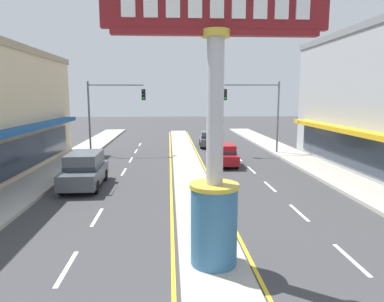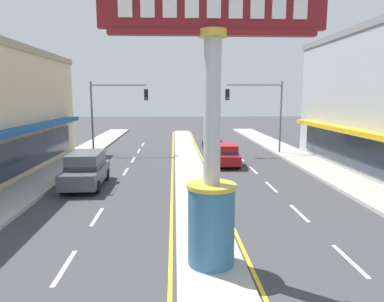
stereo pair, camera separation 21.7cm
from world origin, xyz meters
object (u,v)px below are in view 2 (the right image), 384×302
object	(u,v)px
traffic_light_left_side	(113,105)
sedan_near_left_lane	(212,139)
traffic_light_right_side	(261,105)
sedan_far_right_lane	(225,154)
suv_near_right_lane	(86,169)
district_sign	(212,147)

from	to	relation	value
traffic_light_left_side	sedan_near_left_lane	bearing A→B (deg)	24.71
traffic_light_right_side	sedan_far_right_lane	size ratio (longest dim) A/B	1.42
traffic_light_left_side	suv_near_right_lane	bearing A→B (deg)	-88.50
suv_near_right_lane	sedan_far_right_lane	distance (m)	10.31
sedan_far_right_lane	sedan_near_left_lane	bearing A→B (deg)	90.01
district_sign	sedan_near_left_lane	bearing A→B (deg)	83.84
suv_near_right_lane	sedan_far_right_lane	world-z (taller)	suv_near_right_lane
traffic_light_right_side	suv_near_right_lane	xyz separation A→B (m)	(-12.21, -10.06, -3.26)
traffic_light_left_side	sedan_far_right_lane	bearing A→B (deg)	-30.22
suv_near_right_lane	sedan_near_left_lane	size ratio (longest dim) A/B	1.05
suv_near_right_lane	sedan_far_right_lane	size ratio (longest dim) A/B	1.06
suv_near_right_lane	sedan_far_right_lane	bearing A→B (deg)	33.27
traffic_light_right_side	sedan_near_left_lane	xyz separation A→B (m)	(-3.59, 4.88, -3.46)
sedan_far_right_lane	sedan_near_left_lane	world-z (taller)	same
traffic_light_left_side	district_sign	bearing A→B (deg)	-73.08
district_sign	sedan_near_left_lane	size ratio (longest dim) A/B	1.80
traffic_light_left_side	sedan_far_right_lane	distance (m)	10.87
traffic_light_right_side	sedan_near_left_lane	bearing A→B (deg)	126.33
traffic_light_left_side	traffic_light_right_side	size ratio (longest dim) A/B	1.00
district_sign	traffic_light_right_side	bearing A→B (deg)	72.45
traffic_light_left_side	traffic_light_right_side	xyz separation A→B (m)	(12.49, -0.78, 0.00)
traffic_light_left_side	suv_near_right_lane	distance (m)	11.33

